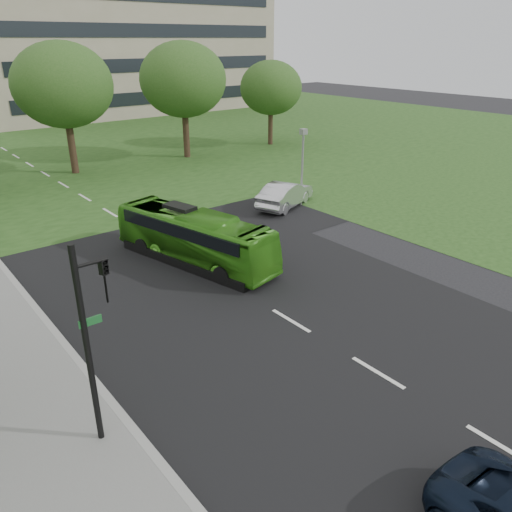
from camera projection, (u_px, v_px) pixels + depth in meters
The scene contains 10 objects.
ground at pixel (331, 345), 16.97m from camera, with size 160.00×160.00×0.00m, color black.
street_surfaces at pixel (75, 196), 32.99m from camera, with size 120.00×120.00×0.15m.
office_building at pixel (117, 16), 68.83m from camera, with size 40.10×20.10×25.00m.
tree_park_c at pixel (63, 85), 36.13m from camera, with size 7.18×7.18×9.53m.
tree_park_d at pixel (183, 80), 41.36m from camera, with size 7.19×7.19×9.50m.
tree_park_e at pixel (271, 88), 47.06m from camera, with size 5.85×5.85×7.80m.
bus at pixel (194, 237), 22.88m from camera, with size 2.02×8.62×2.40m, color #3B901C.
sedan at pixel (285, 194), 30.63m from camera, with size 1.65×4.73×1.56m, color silver.
traffic_light at pixel (92, 332), 11.72m from camera, with size 0.90×0.27×5.51m.
camera_pole at pixel (303, 157), 30.07m from camera, with size 0.42×0.37×4.68m.
Camera 1 is at (-10.97, -9.58, 9.56)m, focal length 35.00 mm.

